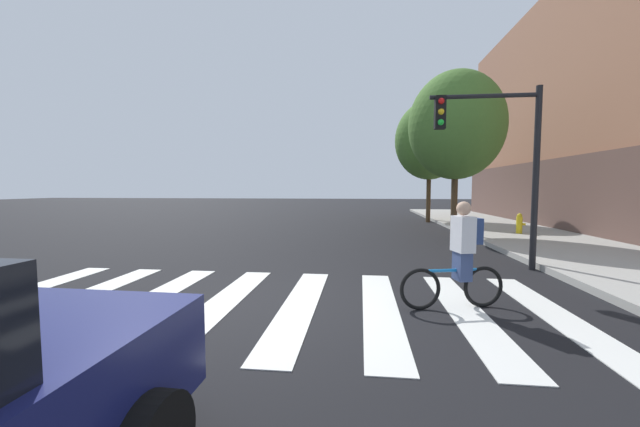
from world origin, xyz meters
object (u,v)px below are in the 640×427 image
at_px(traffic_light_near, 499,146).
at_px(fire_hydrant, 519,224).
at_px(street_tree_near, 456,126).
at_px(street_tree_mid, 430,140).
at_px(cyclist, 460,255).

bearing_deg(traffic_light_near, fire_hydrant, 63.08).
distance_m(fire_hydrant, street_tree_near, 4.52).
height_order(traffic_light_near, street_tree_near, street_tree_near).
relative_size(traffic_light_near, street_tree_mid, 0.63).
bearing_deg(cyclist, traffic_light_near, 61.80).
xyz_separation_m(traffic_light_near, street_tree_mid, (0.62, 11.86, 1.68)).
bearing_deg(street_tree_mid, cyclist, -98.48).
height_order(cyclist, traffic_light_near, traffic_light_near).
bearing_deg(street_tree_near, fire_hydrant, 6.90).
height_order(traffic_light_near, fire_hydrant, traffic_light_near).
bearing_deg(street_tree_mid, street_tree_near, -91.75).
bearing_deg(traffic_light_near, street_tree_mid, 87.00).
xyz_separation_m(traffic_light_near, street_tree_near, (0.43, 5.53, 1.40)).
bearing_deg(fire_hydrant, traffic_light_near, -116.92).
relative_size(cyclist, street_tree_near, 0.27).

